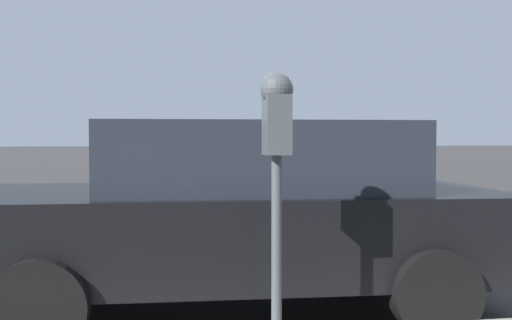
{
  "coord_description": "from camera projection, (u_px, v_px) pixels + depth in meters",
  "views": [
    {
      "loc": [
        -6.01,
        1.64,
        1.41
      ],
      "look_at": [
        -2.15,
        1.02,
        1.27
      ],
      "focal_mm": 42.0,
      "sensor_mm": 36.0,
      "label": 1
    }
  ],
  "objects": [
    {
      "name": "ground_plane",
      "position": [
        320.0,
        274.0,
        6.24
      ],
      "size": [
        220.0,
        220.0,
        0.0
      ],
      "primitive_type": "plane",
      "color": "#3D3A3A"
    },
    {
      "name": "parking_meter",
      "position": [
        277.0,
        140.0,
        3.4
      ],
      "size": [
        0.21,
        0.19,
        1.63
      ],
      "color": "#4C5156",
      "rests_on": "sidewalk"
    },
    {
      "name": "car_black",
      "position": [
        240.0,
        211.0,
        4.99
      ],
      "size": [
        2.25,
        4.42,
        1.55
      ],
      "rotation": [
        0.0,
        0.0,
        -0.04
      ],
      "color": "black",
      "rests_on": "ground_plane"
    }
  ]
}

